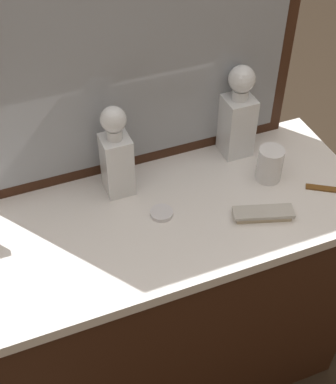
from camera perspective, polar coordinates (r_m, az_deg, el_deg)
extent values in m
plane|color=#2D2319|center=(2.17, 0.00, -17.87)|extent=(6.00, 6.00, 0.00)
cube|color=#381E11|center=(1.83, 0.00, -11.83)|extent=(1.13, 0.50, 0.80)
cube|color=white|center=(1.50, 0.00, -2.69)|extent=(1.16, 0.51, 0.03)
cube|color=#381E11|center=(1.45, -3.62, 14.33)|extent=(0.97, 0.03, 0.72)
cube|color=gray|center=(1.43, -3.42, 14.06)|extent=(0.89, 0.01, 0.64)
cube|color=white|center=(1.50, -5.45, 2.90)|extent=(0.08, 0.08, 0.19)
cube|color=#8C4C14|center=(1.51, -5.40, 2.29)|extent=(0.07, 0.07, 0.14)
cylinder|color=white|center=(1.43, -5.73, 6.20)|extent=(0.04, 0.04, 0.03)
sphere|color=white|center=(1.41, -5.87, 7.73)|extent=(0.07, 0.07, 0.07)
cube|color=white|center=(1.64, 7.35, 7.04)|extent=(0.09, 0.09, 0.20)
cube|color=#8C4C14|center=(1.66, 7.27, 6.26)|extent=(0.07, 0.07, 0.14)
cylinder|color=white|center=(1.58, 7.72, 10.31)|extent=(0.05, 0.05, 0.03)
sphere|color=white|center=(1.55, 7.89, 11.88)|extent=(0.08, 0.08, 0.08)
cylinder|color=white|center=(1.59, 10.82, 2.94)|extent=(0.08, 0.08, 0.11)
cylinder|color=silver|center=(1.62, 10.61, 1.68)|extent=(0.07, 0.07, 0.01)
cube|color=#B7A88C|center=(1.50, 10.09, -2.45)|extent=(0.16, 0.09, 0.01)
cube|color=#B7B5AD|center=(1.49, 10.14, -2.13)|extent=(0.17, 0.10, 0.01)
cylinder|color=silver|center=(1.48, -0.62, -2.40)|extent=(0.06, 0.06, 0.01)
cube|color=brown|center=(1.62, 16.61, 0.32)|extent=(0.11, 0.08, 0.01)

